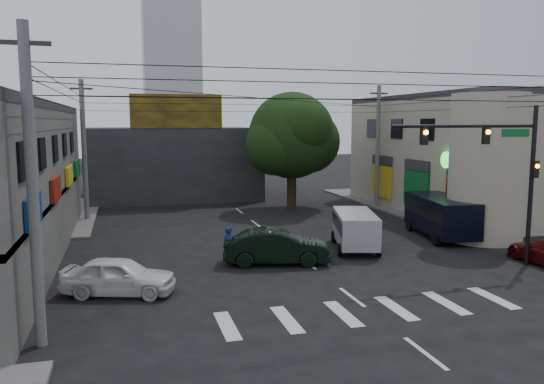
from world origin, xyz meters
name	(u,v)px	position (x,y,z in m)	size (l,w,h in m)	color
ground	(323,275)	(0.00, 0.00, 0.00)	(160.00, 160.00, 0.00)	black
sidewalk_far_right	(446,199)	(18.00, 18.00, 0.07)	(16.00, 16.00, 0.15)	#514F4C
building_right	(488,156)	(18.00, 13.00, 4.00)	(14.00, 18.00, 8.00)	#A19380
corner_column	(487,168)	(11.00, 4.00, 4.00)	(4.00, 4.00, 8.00)	#A19380
building_far	(172,162)	(-4.00, 26.00, 3.00)	(14.00, 10.00, 6.00)	#232326
billboard	(177,111)	(-4.00, 21.10, 7.30)	(7.00, 0.30, 2.60)	olive
tower_distant	(170,26)	(0.00, 70.00, 22.00)	(9.00, 9.00, 44.00)	silver
street_tree	(292,136)	(4.00, 17.00, 5.47)	(6.40, 6.40, 8.70)	black
traffic_gantry	(501,160)	(7.82, -1.00, 4.83)	(7.10, 0.35, 7.20)	black
utility_pole_near_left	(32,189)	(-10.50, -4.50, 4.60)	(0.32, 0.32, 9.20)	#59595B
utility_pole_far_left	(84,151)	(-10.50, 16.00, 4.60)	(0.32, 0.32, 9.20)	#59595B
utility_pole_far_right	(378,147)	(10.50, 16.00, 4.60)	(0.32, 0.32, 9.20)	#59595B
dark_sedan	(277,247)	(-1.40, 2.29, 0.80)	(5.09, 2.73, 1.59)	black
white_compact	(119,276)	(-8.34, -0.33, 0.72)	(4.54, 2.90, 1.44)	white
silver_minivan	(355,231)	(3.24, 3.91, 0.95)	(2.99, 4.75, 1.90)	#ACAFB5
navy_van	(441,217)	(9.07, 5.23, 1.14)	(3.11, 5.99, 2.28)	black
traffic_officer	(229,246)	(-3.50, 2.78, 0.87)	(0.67, 0.47, 1.73)	#142246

